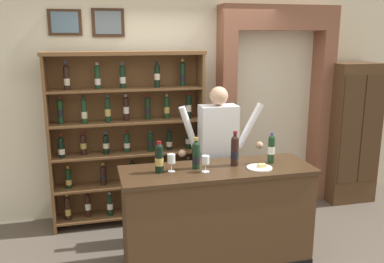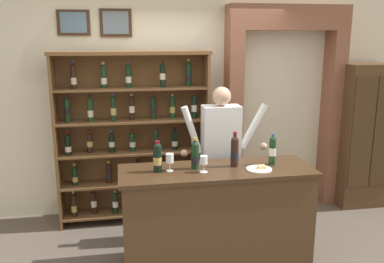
{
  "view_description": "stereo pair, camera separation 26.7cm",
  "coord_description": "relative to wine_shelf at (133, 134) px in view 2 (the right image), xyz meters",
  "views": [
    {
      "loc": [
        -0.94,
        -3.52,
        2.2
      ],
      "look_at": [
        -0.02,
        0.19,
        1.31
      ],
      "focal_mm": 38.57,
      "sensor_mm": 36.0,
      "label": 1
    },
    {
      "loc": [
        -0.68,
        -3.58,
        2.2
      ],
      "look_at": [
        -0.02,
        0.19,
        1.31
      ],
      "focal_mm": 38.57,
      "sensor_mm": 36.0,
      "label": 2
    }
  ],
  "objects": [
    {
      "name": "tasting_bottle_prosecco",
      "position": [
        0.18,
        -1.16,
        0.06
      ],
      "size": [
        0.08,
        0.08,
        0.29
      ],
      "color": "black",
      "rests_on": "tasting_counter"
    },
    {
      "name": "wine_shelf",
      "position": [
        0.0,
        0.0,
        0.0
      ],
      "size": [
        1.79,
        0.34,
        2.03
      ],
      "color": "brown",
      "rests_on": "ground"
    },
    {
      "name": "shopkeeper",
      "position": [
        0.9,
        -0.65,
        -0.03
      ],
      "size": [
        0.95,
        0.22,
        1.68
      ],
      "color": "#2D3347",
      "rests_on": "ground"
    },
    {
      "name": "tasting_bottle_rosso",
      "position": [
        1.28,
        -1.14,
        0.06
      ],
      "size": [
        0.07,
        0.07,
        0.3
      ],
      "color": "#19381E",
      "rests_on": "tasting_counter"
    },
    {
      "name": "tasting_bottle_brunello",
      "position": [
        0.53,
        -1.14,
        0.05
      ],
      "size": [
        0.07,
        0.07,
        0.3
      ],
      "color": "black",
      "rests_on": "tasting_counter"
    },
    {
      "name": "archway_doorway",
      "position": [
        1.91,
        0.24,
        0.38
      ],
      "size": [
        1.51,
        0.45,
        2.56
      ],
      "color": "brown",
      "rests_on": "ground"
    },
    {
      "name": "back_wall",
      "position": [
        0.54,
        0.36,
        0.61
      ],
      "size": [
        12.0,
        0.19,
        3.35
      ],
      "color": "beige",
      "rests_on": "ground"
    },
    {
      "name": "tasting_bottle_riserva",
      "position": [
        0.91,
        -1.13,
        0.07
      ],
      "size": [
        0.08,
        0.08,
        0.34
      ],
      "color": "black",
      "rests_on": "tasting_counter"
    },
    {
      "name": "side_cabinet",
      "position": [
        2.95,
        -0.01,
        -0.14
      ],
      "size": [
        0.63,
        0.49,
        1.85
      ],
      "color": "#4C331E",
      "rests_on": "ground"
    },
    {
      "name": "wine_glass_spare",
      "position": [
        0.29,
        -1.16,
        0.03
      ],
      "size": [
        0.07,
        0.07,
        0.17
      ],
      "color": "silver",
      "rests_on": "tasting_counter"
    },
    {
      "name": "cheese_plate",
      "position": [
        1.11,
        -1.28,
        -0.07
      ],
      "size": [
        0.24,
        0.24,
        0.04
      ],
      "color": "white",
      "rests_on": "tasting_counter"
    },
    {
      "name": "wine_glass_center",
      "position": [
        0.59,
        -1.25,
        0.02
      ],
      "size": [
        0.07,
        0.07,
        0.15
      ],
      "color": "silver",
      "rests_on": "tasting_counter"
    },
    {
      "name": "tasting_counter",
      "position": [
        0.73,
        -1.18,
        -0.57
      ],
      "size": [
        1.83,
        0.62,
        0.98
      ],
      "color": "#4C331E",
      "rests_on": "ground"
    }
  ]
}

